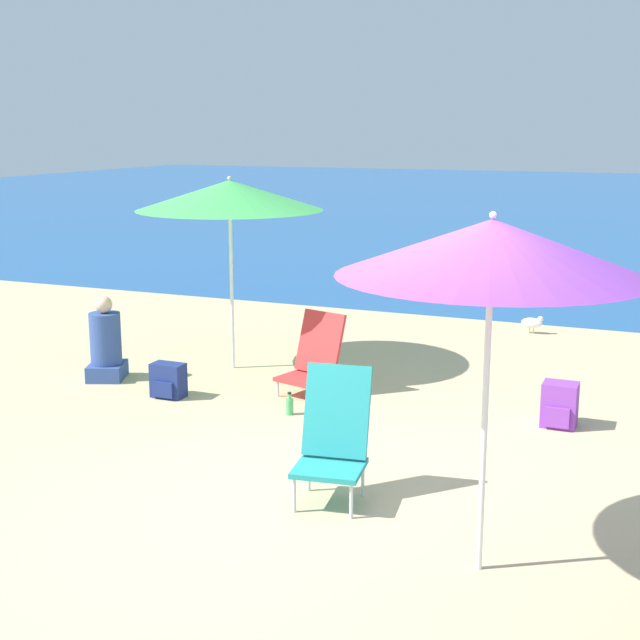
{
  "coord_description": "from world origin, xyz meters",
  "views": [
    {
      "loc": [
        1.9,
        -5.09,
        2.52
      ],
      "look_at": [
        -0.76,
        1.32,
        1.0
      ],
      "focal_mm": 50.0,
      "sensor_mm": 36.0,
      "label": 1
    }
  ],
  "objects_px": {
    "beach_umbrella_green": "(230,195)",
    "backpack_navy": "(168,381)",
    "person_seated_near": "(106,346)",
    "beach_chair_teal": "(334,435)",
    "backpack_purple": "(560,405)",
    "water_bottle": "(290,406)",
    "beach_umbrella_purple": "(492,248)",
    "beach_chair_red": "(314,358)",
    "seagull": "(532,323)"
  },
  "relations": [
    {
      "from": "beach_umbrella_green",
      "to": "backpack_purple",
      "type": "height_order",
      "value": "beach_umbrella_green"
    },
    {
      "from": "beach_umbrella_green",
      "to": "beach_chair_teal",
      "type": "relative_size",
      "value": 2.22
    },
    {
      "from": "beach_umbrella_purple",
      "to": "backpack_navy",
      "type": "xyz_separation_m",
      "value": [
        -3.46,
        2.19,
        -1.71
      ]
    },
    {
      "from": "beach_umbrella_green",
      "to": "person_seated_near",
      "type": "height_order",
      "value": "beach_umbrella_green"
    },
    {
      "from": "backpack_navy",
      "to": "beach_umbrella_purple",
      "type": "bearing_deg",
      "value": -32.3
    },
    {
      "from": "beach_chair_red",
      "to": "backpack_purple",
      "type": "distance_m",
      "value": 2.31
    },
    {
      "from": "beach_umbrella_green",
      "to": "beach_chair_red",
      "type": "height_order",
      "value": "beach_umbrella_green"
    },
    {
      "from": "person_seated_near",
      "to": "beach_chair_red",
      "type": "bearing_deg",
      "value": -12.04
    },
    {
      "from": "water_bottle",
      "to": "seagull",
      "type": "height_order",
      "value": "seagull"
    },
    {
      "from": "person_seated_near",
      "to": "water_bottle",
      "type": "xyz_separation_m",
      "value": [
        2.19,
        -0.34,
        -0.27
      ]
    },
    {
      "from": "beach_chair_teal",
      "to": "beach_umbrella_purple",
      "type": "bearing_deg",
      "value": -36.49
    },
    {
      "from": "beach_chair_red",
      "to": "person_seated_near",
      "type": "relative_size",
      "value": 0.91
    },
    {
      "from": "beach_umbrella_purple",
      "to": "beach_chair_red",
      "type": "relative_size",
      "value": 2.67
    },
    {
      "from": "beach_umbrella_purple",
      "to": "person_seated_near",
      "type": "xyz_separation_m",
      "value": [
        -4.37,
        2.49,
        -1.53
      ]
    },
    {
      "from": "water_bottle",
      "to": "beach_chair_teal",
      "type": "bearing_deg",
      "value": -56.02
    },
    {
      "from": "beach_umbrella_green",
      "to": "backpack_navy",
      "type": "xyz_separation_m",
      "value": [
        -0.08,
        -1.16,
        -1.66
      ]
    },
    {
      "from": "beach_umbrella_purple",
      "to": "backpack_purple",
      "type": "height_order",
      "value": "beach_umbrella_purple"
    },
    {
      "from": "person_seated_near",
      "to": "backpack_navy",
      "type": "bearing_deg",
      "value": -39.33
    },
    {
      "from": "beach_chair_red",
      "to": "backpack_navy",
      "type": "xyz_separation_m",
      "value": [
        -1.23,
        -0.64,
        -0.19
      ]
    },
    {
      "from": "beach_umbrella_purple",
      "to": "beach_umbrella_green",
      "type": "distance_m",
      "value": 4.76
    },
    {
      "from": "beach_chair_red",
      "to": "person_seated_near",
      "type": "bearing_deg",
      "value": -154.93
    },
    {
      "from": "beach_umbrella_green",
      "to": "backpack_navy",
      "type": "bearing_deg",
      "value": -93.77
    },
    {
      "from": "person_seated_near",
      "to": "backpack_purple",
      "type": "distance_m",
      "value": 4.46
    },
    {
      "from": "beach_umbrella_purple",
      "to": "beach_umbrella_green",
      "type": "bearing_deg",
      "value": 135.31
    },
    {
      "from": "beach_umbrella_purple",
      "to": "beach_chair_teal",
      "type": "bearing_deg",
      "value": 151.52
    },
    {
      "from": "beach_umbrella_green",
      "to": "person_seated_near",
      "type": "distance_m",
      "value": 1.97
    },
    {
      "from": "beach_chair_teal",
      "to": "water_bottle",
      "type": "height_order",
      "value": "beach_chair_teal"
    },
    {
      "from": "person_seated_near",
      "to": "backpack_navy",
      "type": "distance_m",
      "value": 0.98
    },
    {
      "from": "person_seated_near",
      "to": "beach_umbrella_purple",
      "type": "bearing_deg",
      "value": -50.8
    },
    {
      "from": "backpack_navy",
      "to": "backpack_purple",
      "type": "bearing_deg",
      "value": 8.96
    },
    {
      "from": "backpack_navy",
      "to": "seagull",
      "type": "bearing_deg",
      "value": 55.5
    },
    {
      "from": "beach_chair_red",
      "to": "water_bottle",
      "type": "relative_size",
      "value": 3.77
    },
    {
      "from": "person_seated_near",
      "to": "beach_chair_teal",
      "type": "bearing_deg",
      "value": -51.21
    },
    {
      "from": "beach_chair_teal",
      "to": "backpack_navy",
      "type": "height_order",
      "value": "beach_chair_teal"
    },
    {
      "from": "beach_umbrella_purple",
      "to": "water_bottle",
      "type": "height_order",
      "value": "beach_umbrella_purple"
    },
    {
      "from": "person_seated_near",
      "to": "beach_umbrella_green",
      "type": "bearing_deg",
      "value": 19.96
    },
    {
      "from": "beach_umbrella_green",
      "to": "backpack_purple",
      "type": "bearing_deg",
      "value": -9.87
    },
    {
      "from": "person_seated_near",
      "to": "water_bottle",
      "type": "distance_m",
      "value": 2.23
    },
    {
      "from": "backpack_navy",
      "to": "beach_umbrella_green",
      "type": "bearing_deg",
      "value": 86.23
    },
    {
      "from": "backpack_purple",
      "to": "seagull",
      "type": "height_order",
      "value": "backpack_purple"
    },
    {
      "from": "person_seated_near",
      "to": "seagull",
      "type": "relative_size",
      "value": 3.18
    },
    {
      "from": "beach_chair_red",
      "to": "water_bottle",
      "type": "height_order",
      "value": "beach_chair_red"
    },
    {
      "from": "beach_chair_red",
      "to": "beach_umbrella_purple",
      "type": "bearing_deg",
      "value": -35.8
    },
    {
      "from": "seagull",
      "to": "beach_chair_teal",
      "type": "bearing_deg",
      "value": -94.52
    },
    {
      "from": "beach_umbrella_green",
      "to": "seagull",
      "type": "relative_size",
      "value": 7.5
    },
    {
      "from": "beach_umbrella_green",
      "to": "person_seated_near",
      "type": "bearing_deg",
      "value": -138.88
    },
    {
      "from": "beach_umbrella_green",
      "to": "water_bottle",
      "type": "xyz_separation_m",
      "value": [
        1.2,
        -1.2,
        -1.74
      ]
    },
    {
      "from": "beach_umbrella_green",
      "to": "backpack_navy",
      "type": "distance_m",
      "value": 2.03
    },
    {
      "from": "beach_umbrella_green",
      "to": "seagull",
      "type": "distance_m",
      "value": 4.24
    },
    {
      "from": "water_bottle",
      "to": "beach_umbrella_green",
      "type": "bearing_deg",
      "value": 135.1
    }
  ]
}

